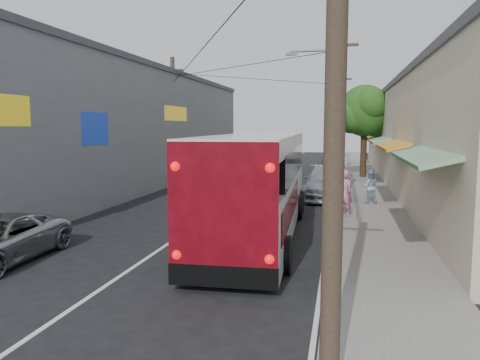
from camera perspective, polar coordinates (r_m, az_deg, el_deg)
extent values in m
plane|color=black|center=(10.48, -19.68, -14.49)|extent=(120.00, 120.00, 0.00)
cube|color=slate|center=(28.51, 14.62, -0.99)|extent=(3.00, 80.00, 0.12)
cube|color=beige|center=(30.79, 23.06, 4.73)|extent=(6.00, 40.00, 6.00)
cube|color=#4C4C51|center=(30.88, 23.32, 10.49)|extent=(6.20, 40.00, 0.30)
cube|color=#186F31|center=(14.48, 21.86, 2.93)|extent=(1.39, 6.00, 0.46)
cube|color=#E1551A|center=(22.40, 18.50, 4.18)|extent=(1.39, 6.00, 0.46)
cube|color=#186F31|center=(30.36, 16.90, 4.76)|extent=(1.39, 6.00, 0.46)
cube|color=#E1551A|center=(38.34, 15.96, 5.11)|extent=(1.39, 6.00, 0.46)
cube|color=#186F31|center=(46.32, 15.34, 5.33)|extent=(1.39, 6.00, 0.46)
cube|color=gray|center=(29.66, -15.50, 5.93)|extent=(7.00, 36.00, 7.00)
cube|color=#4C4C51|center=(29.86, -15.72, 12.86)|extent=(7.20, 36.00, 0.30)
cube|color=#1433A5|center=(20.99, -17.34, 5.99)|extent=(0.12, 2.20, 1.40)
cube|color=yellow|center=(30.10, -7.88, 8.02)|extent=(0.12, 4.00, 0.90)
cylinder|color=#473828|center=(6.26, 11.53, 9.21)|extent=(0.28, 0.28, 8.00)
cylinder|color=#473828|center=(21.26, 12.14, 7.22)|extent=(0.28, 0.28, 8.00)
cube|color=#473828|center=(21.54, 12.35, 15.76)|extent=(1.40, 0.12, 0.12)
cylinder|color=#473828|center=(36.26, 12.24, 6.88)|extent=(0.28, 0.28, 8.00)
cube|color=#473828|center=(36.42, 12.36, 11.92)|extent=(1.40, 0.12, 0.12)
cylinder|color=#473828|center=(51.26, 12.28, 6.74)|extent=(0.28, 0.28, 8.00)
cube|color=#473828|center=(51.37, 12.37, 10.31)|extent=(1.40, 0.12, 0.12)
cylinder|color=#473828|center=(30.14, -8.14, 7.06)|extent=(0.28, 0.28, 8.00)
cube|color=#473828|center=(30.35, -8.24, 13.11)|extent=(1.40, 0.12, 0.12)
cylinder|color=#59595E|center=(21.54, 9.30, 15.29)|extent=(2.20, 0.10, 0.10)
cube|color=#59595E|center=(21.62, 6.28, 15.03)|extent=(0.50, 0.18, 0.12)
cylinder|color=#3F2B19|center=(34.33, 14.83, 3.50)|extent=(0.44, 0.44, 4.00)
sphere|color=#1D4512|center=(34.31, 14.96, 8.17)|extent=(3.60, 3.60, 3.60)
sphere|color=#1D4512|center=(34.95, 16.54, 7.11)|extent=(2.60, 2.60, 2.60)
sphere|color=#1D4512|center=(33.87, 13.44, 7.56)|extent=(2.40, 2.40, 2.40)
sphere|color=#1D4512|center=(33.34, 15.76, 8.89)|extent=(2.20, 2.20, 2.20)
sphere|color=#1D4512|center=(35.20, 14.41, 8.47)|extent=(2.00, 2.00, 2.00)
cube|color=silver|center=(15.92, 2.26, -2.75)|extent=(2.95, 11.83, 1.86)
cube|color=black|center=(16.24, 2.51, 2.30)|extent=(2.88, 9.88, 0.98)
cube|color=silver|center=(15.72, 2.30, 4.66)|extent=(2.95, 11.83, 0.49)
cube|color=maroon|center=(10.05, -2.16, -3.42)|extent=(2.43, 0.18, 2.84)
cube|color=black|center=(10.42, -2.13, -11.65)|extent=(2.45, 0.20, 0.49)
sphere|color=red|center=(10.52, -7.72, -9.03)|extent=(0.22, 0.22, 0.22)
sphere|color=red|center=(10.11, 3.61, -9.63)|extent=(0.22, 0.22, 0.22)
sphere|color=red|center=(10.17, -7.89, 1.64)|extent=(0.22, 0.22, 0.22)
sphere|color=red|center=(9.75, 3.69, 1.48)|extent=(0.22, 0.22, 0.22)
cylinder|color=black|center=(12.35, -6.01, -8.54)|extent=(0.34, 0.99, 0.98)
cylinder|color=black|center=(11.93, 5.50, -9.07)|extent=(0.34, 0.99, 0.98)
cylinder|color=black|center=(19.06, -0.23, -3.13)|extent=(0.34, 0.99, 0.98)
cylinder|color=black|center=(18.80, 7.14, -3.32)|extent=(0.34, 0.99, 0.98)
cylinder|color=black|center=(20.49, 0.49, -2.45)|extent=(0.34, 0.99, 0.98)
cylinder|color=black|center=(20.24, 7.34, -2.62)|extent=(0.34, 0.99, 0.98)
imported|color=#9B9CA3|center=(24.51, 10.59, -0.32)|extent=(2.41, 5.65, 1.62)
imported|color=#26262B|center=(34.39, 11.10, 1.50)|extent=(1.86, 4.40, 1.48)
imported|color=#222227|center=(35.76, 11.15, 1.53)|extent=(1.76, 4.04, 1.29)
imported|color=pink|center=(18.97, 12.49, -1.58)|extent=(0.77, 0.60, 1.89)
imported|color=#8CB1CC|center=(22.64, 15.55, -0.80)|extent=(0.79, 0.63, 1.55)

